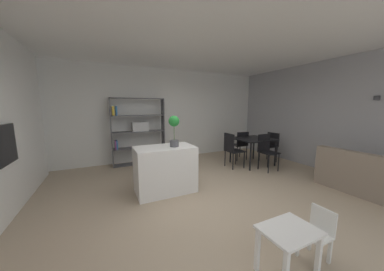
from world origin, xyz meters
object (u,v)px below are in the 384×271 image
at_px(child_table, 288,238).
at_px(dining_chair_island_side, 232,148).
at_px(dining_chair_far, 241,143).
at_px(dining_table, 253,141).
at_px(potted_plant_on_island, 174,128).
at_px(open_bookshelf, 137,130).
at_px(built_in_oven, 6,144).
at_px(dining_chair_window_side, 270,144).
at_px(child_chair_right, 318,232).
at_px(kitchen_island, 165,169).
at_px(dining_chair_near, 266,149).

xyz_separation_m(child_table, dining_chair_island_side, (1.57, 2.95, 0.17)).
xyz_separation_m(child_table, dining_chair_far, (2.30, 3.46, 0.15)).
distance_m(dining_table, dining_chair_island_side, 0.75).
height_order(potted_plant_on_island, open_bookshelf, open_bookshelf).
distance_m(child_table, dining_table, 3.76).
relative_size(built_in_oven, dining_chair_window_side, 0.65).
distance_m(potted_plant_on_island, dining_chair_window_side, 3.50).
bearing_deg(dining_chair_island_side, child_chair_right, 160.66).
bearing_deg(built_in_oven, kitchen_island, -2.72).
distance_m(child_chair_right, dining_chair_island_side, 3.16).
relative_size(open_bookshelf, dining_chair_far, 2.12).
xyz_separation_m(potted_plant_on_island, dining_chair_island_side, (1.90, 0.69, -0.70)).
xyz_separation_m(potted_plant_on_island, dining_chair_window_side, (3.36, 0.69, -0.72)).
height_order(child_table, dining_chair_near, dining_chair_near).
xyz_separation_m(dining_chair_window_side, dining_chair_far, (-0.73, 0.50, -0.00)).
bearing_deg(built_in_oven, dining_chair_window_side, 5.10).
bearing_deg(dining_chair_far, open_bookshelf, -14.35).
bearing_deg(dining_table, built_in_oven, -174.23).
bearing_deg(child_chair_right, child_table, -89.39).
distance_m(dining_table, dining_chair_near, 0.52).
xyz_separation_m(dining_table, dining_chair_near, (0.00, -0.51, -0.13)).
relative_size(open_bookshelf, dining_chair_near, 2.02).
relative_size(open_bookshelf, dining_table, 1.85).
bearing_deg(potted_plant_on_island, dining_chair_far, 24.38).
distance_m(kitchen_island, dining_chair_near, 2.82).
bearing_deg(open_bookshelf, dining_table, -26.40).
distance_m(dining_table, dining_chair_window_side, 0.74).
bearing_deg(child_chair_right, built_in_oven, -125.78).
xyz_separation_m(built_in_oven, potted_plant_on_island, (2.49, -0.17, 0.13)).
distance_m(child_table, dining_chair_far, 4.15).
relative_size(child_chair_right, dining_chair_near, 0.61).
distance_m(child_table, dining_chair_near, 3.36).
bearing_deg(dining_chair_far, dining_chair_near, 94.13).
bearing_deg(dining_table, potted_plant_on_island, -165.44).
bearing_deg(built_in_oven, open_bookshelf, 42.95).
height_order(dining_table, dining_chair_far, dining_chair_far).
bearing_deg(dining_chair_far, dining_chair_island_side, 38.46).
bearing_deg(dining_chair_window_side, open_bookshelf, -113.90).
distance_m(kitchen_island, dining_chair_window_side, 3.59).
bearing_deg(potted_plant_on_island, dining_chair_near, 3.90).
bearing_deg(dining_chair_window_side, dining_chair_near, -56.89).
height_order(dining_chair_far, dining_chair_island_side, dining_chair_island_side).
bearing_deg(child_chair_right, dining_chair_window_side, 139.79).
relative_size(child_table, child_chair_right, 0.94).
bearing_deg(child_chair_right, dining_chair_far, 152.78).
bearing_deg(child_table, child_chair_right, -0.07).
relative_size(open_bookshelf, child_table, 3.53).
bearing_deg(dining_chair_far, kitchen_island, 25.75).
height_order(dining_chair_far, dining_chair_near, dining_chair_near).
xyz_separation_m(child_table, dining_table, (2.31, 2.95, 0.30)).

